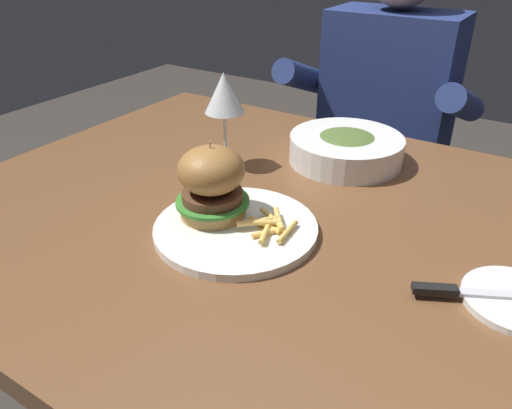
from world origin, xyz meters
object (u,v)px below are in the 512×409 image
object	(u,v)px
table_knife	(479,293)
diner_person	(380,153)
wine_glass	(224,96)
soup_bowl	(344,148)
main_plate	(236,229)
burger_sandwich	(212,182)

from	to	relation	value
table_knife	diner_person	world-z (taller)	diner_person
wine_glass	soup_bowl	bearing A→B (deg)	37.58
main_plate	diner_person	world-z (taller)	diner_person
wine_glass	soup_bowl	distance (m)	0.28
burger_sandwich	wine_glass	bearing A→B (deg)	120.13
diner_person	wine_glass	bearing A→B (deg)	-100.97
main_plate	wine_glass	bearing A→B (deg)	129.04
burger_sandwich	diner_person	xyz separation A→B (m)	(0.01, 0.83, -0.25)
burger_sandwich	soup_bowl	distance (m)	0.36
wine_glass	table_knife	size ratio (longest dim) A/B	0.98
wine_glass	soup_bowl	xyz separation A→B (m)	(0.20, 0.15, -0.12)
main_plate	soup_bowl	size ratio (longest dim) A/B	1.13
table_knife	diner_person	bearing A→B (deg)	117.04
main_plate	burger_sandwich	xyz separation A→B (m)	(-0.05, 0.01, 0.07)
table_knife	soup_bowl	distance (m)	0.47
main_plate	soup_bowl	bearing A→B (deg)	84.82
table_knife	main_plate	bearing A→B (deg)	-174.87
burger_sandwich	table_knife	xyz separation A→B (m)	(0.42, 0.03, -0.06)
wine_glass	diner_person	world-z (taller)	diner_person
burger_sandwich	table_knife	bearing A→B (deg)	3.44
table_knife	burger_sandwich	bearing A→B (deg)	-176.56
table_knife	soup_bowl	bearing A→B (deg)	136.19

